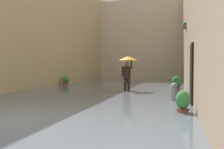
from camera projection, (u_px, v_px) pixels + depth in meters
ground_plane at (116, 90)px, 14.36m from camera, size 60.00×60.00×0.00m
flood_water at (116, 89)px, 14.36m from camera, size 8.95×24.74×0.22m
building_facade_left at (204, 4)px, 12.87m from camera, size 2.04×22.74×9.80m
building_facade_right at (44, 21)px, 15.54m from camera, size 2.04×22.74×8.91m
building_facade_far at (141, 41)px, 24.12m from camera, size 11.75×1.80×8.16m
person_wading at (127, 67)px, 12.13m from camera, size 1.00×1.00×2.06m
potted_plant_far_left at (183, 104)px, 6.28m from camera, size 0.38×0.38×0.80m
potted_plant_mid_right at (66, 81)px, 15.86m from camera, size 0.49×0.49×0.83m
potted_plant_mid_left at (177, 84)px, 11.39m from camera, size 0.49×0.49×1.00m
mooring_bollard at (174, 94)px, 8.60m from camera, size 0.28×0.28×0.85m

